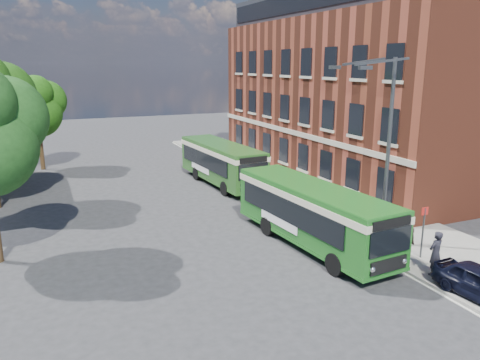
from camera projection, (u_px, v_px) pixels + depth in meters
name	position (u px, v px, depth m)	size (l,w,h in m)	color
ground	(269.00, 247.00, 22.89)	(120.00, 120.00, 0.00)	#2C2C2E
pavement	(307.00, 190.00, 32.69)	(6.00, 48.00, 0.15)	gray
kerb_line	(268.00, 196.00, 31.53)	(0.12, 48.00, 0.01)	beige
brick_office	(359.00, 86.00, 37.26)	(12.10, 26.00, 14.20)	brown
street_lamp	(382.00, 150.00, 21.80)	(2.96, 2.38, 9.00)	#3D4042
bus_stop_sign	(423.00, 229.00, 20.94)	(0.35, 0.08, 2.52)	#3D4042
bus_front	(312.00, 210.00, 22.61)	(3.41, 10.36, 3.02)	#1C5F1C
bus_rear	(221.00, 160.00, 34.30)	(3.26, 9.93, 3.02)	#26571D
pedestrian_a	(435.00, 253.00, 19.30)	(0.70, 0.46, 1.91)	black
pedestrian_b	(408.00, 228.00, 22.61)	(0.80, 0.62, 1.65)	black
tree_right	(38.00, 106.00, 38.24)	(4.63, 4.40, 7.82)	#322212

